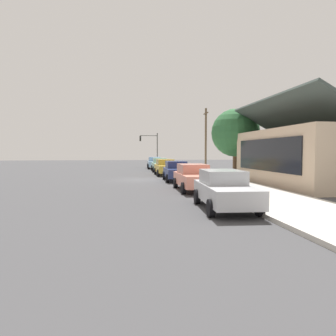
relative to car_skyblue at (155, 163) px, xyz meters
name	(u,v)px	position (x,y,z in m)	size (l,w,h in m)	color
ground_plane	(142,180)	(17.10, -2.76, -0.82)	(120.00, 120.00, 0.00)	#424244
sidewalk_curb	(207,178)	(17.10, 2.84, -0.74)	(60.00, 4.20, 0.16)	beige
car_skyblue	(155,163)	(0.00, 0.00, 0.00)	(4.65, 2.19, 1.59)	#8CB7E0
car_seafoam	(160,164)	(6.08, 0.01, 0.00)	(4.88, 2.04, 1.59)	#9ED1BC
car_mustard	(166,167)	(12.23, -0.10, 0.00)	(4.69, 2.04, 1.59)	gold
car_navy	(176,171)	(18.33, -0.01, 0.00)	(4.40, 2.11, 1.59)	navy
car_coral	(194,177)	(24.53, 0.02, 0.00)	(4.84, 2.10, 1.59)	#EA8C75
car_silver	(224,189)	(30.76, -0.08, 0.00)	(4.74, 2.23, 1.59)	silver
storefront_building	(316,155)	(22.81, 9.22, 1.28)	(11.78, 7.83, 6.04)	#CCB293
shade_tree	(235,133)	(15.33, 6.03, 3.27)	(4.43, 4.43, 6.32)	brown
traffic_light_main	(150,144)	(-4.69, -0.22, 2.68)	(0.37, 2.79, 5.20)	#383833
utility_pole_wooden	(206,138)	(6.91, 5.44, 3.11)	(1.80, 0.24, 7.50)	brown
fire_hydrant_red	(180,170)	(12.08, 1.44, -0.32)	(0.22, 0.22, 0.71)	red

